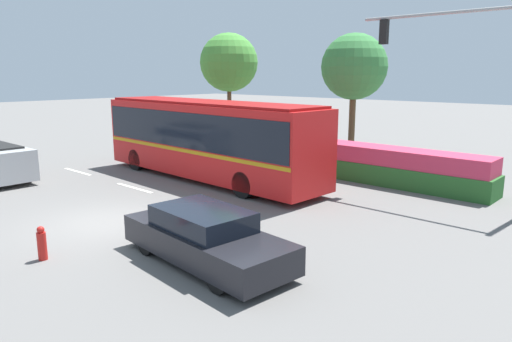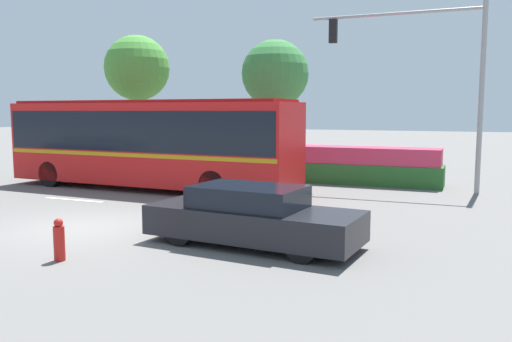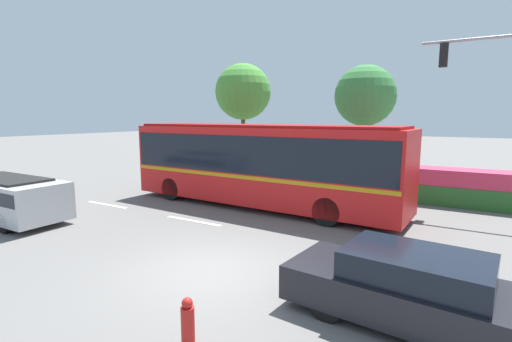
% 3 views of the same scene
% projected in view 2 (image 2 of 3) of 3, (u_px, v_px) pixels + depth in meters
% --- Properties ---
extents(ground_plane, '(140.00, 140.00, 0.00)m').
position_uv_depth(ground_plane, '(85.00, 227.00, 13.40)').
color(ground_plane, slate).
extents(city_bus, '(11.83, 3.02, 3.38)m').
position_uv_depth(city_bus, '(149.00, 139.00, 19.76)').
color(city_bus, red).
rests_on(city_bus, ground).
extents(sedan_foreground, '(4.94, 2.21, 1.33)m').
position_uv_depth(sedan_foreground, '(252.00, 217.00, 11.56)').
color(sedan_foreground, black).
rests_on(sedan_foreground, ground).
extents(traffic_light_pole, '(6.28, 0.24, 6.87)m').
position_uv_depth(traffic_light_pole, '(434.00, 66.00, 18.88)').
color(traffic_light_pole, gray).
rests_on(traffic_light_pole, ground).
extents(flowering_hedge, '(10.89, 1.52, 1.52)m').
position_uv_depth(flowering_hedge, '(309.00, 164.00, 22.15)').
color(flowering_hedge, '#286028').
rests_on(flowering_hedge, ground).
extents(street_tree_left, '(3.29, 3.29, 6.79)m').
position_uv_depth(street_tree_left, '(137.00, 68.00, 26.41)').
color(street_tree_left, brown).
rests_on(street_tree_left, ground).
extents(street_tree_centre, '(3.45, 3.45, 6.60)m').
position_uv_depth(street_tree_centre, '(275.00, 74.00, 26.63)').
color(street_tree_centre, brown).
rests_on(street_tree_centre, ground).
extents(fire_hydrant, '(0.22, 0.22, 0.86)m').
position_uv_depth(fire_hydrant, '(59.00, 240.00, 10.37)').
color(fire_hydrant, red).
rests_on(fire_hydrant, ground).
extents(lane_stripe_mid, '(2.40, 0.16, 0.01)m').
position_uv_depth(lane_stripe_mid, '(74.00, 200.00, 17.47)').
color(lane_stripe_mid, silver).
rests_on(lane_stripe_mid, ground).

